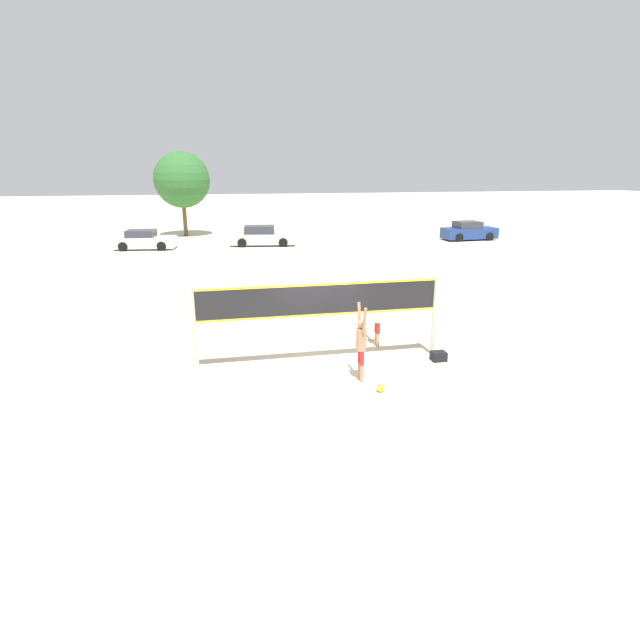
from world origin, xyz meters
The scene contains 10 objects.
ground_plane centered at (0.00, 0.00, 0.00)m, with size 200.00×200.00×0.00m, color beige.
volleyball_net centered at (0.00, 0.00, 1.65)m, with size 7.21×0.14×2.39m.
player_spiker centered at (0.81, -1.46, 1.11)m, with size 0.28×0.70×2.11m.
player_blocker centered at (2.10, 1.07, 1.03)m, with size 0.28×0.68×1.97m.
volleyball centered at (1.11, -2.29, 0.11)m, with size 0.21×0.21×0.21m.
gear_bag centered at (3.49, -0.57, 0.14)m, with size 0.43×0.34×0.28m.
parked_car_near centered at (-7.73, 23.53, 0.62)m, with size 4.36×2.21×1.36m.
parked_car_mid centered at (0.59, 23.62, 0.65)m, with size 4.98×2.41×1.45m.
parked_car_far centered at (16.98, 23.27, 0.66)m, with size 4.32×1.98×1.47m.
tree_left_cluster centered at (-5.22, 30.39, 4.56)m, with size 4.54×4.54×6.84m.
Camera 1 is at (-2.81, -13.43, 5.51)m, focal length 28.00 mm.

